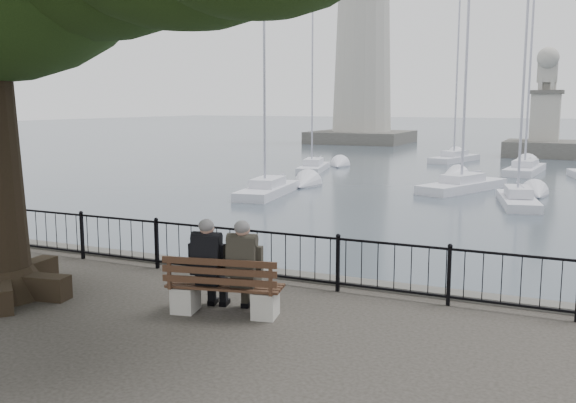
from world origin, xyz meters
The scene contains 13 objects.
harbor centered at (0.00, 3.00, -0.50)m, with size 260.00×260.00×1.20m.
railing centered at (0.00, 2.50, 0.56)m, with size 22.06×0.06×1.00m.
bench centered at (-0.22, 0.48, 0.35)m, with size 1.97×0.94×1.00m.
person_left centered at (-0.50, 0.53, 0.73)m, with size 0.55×0.84×1.58m.
person_right centered at (0.08, 0.65, 0.73)m, with size 0.55×0.84×1.58m.
lighthouse centered at (-18.00, 62.00, 12.41)m, with size 10.41×10.41×31.73m.
lion_monument centered at (2.00, 49.93, 1.28)m, with size 6.17×6.17×9.06m.
sailboat_a centered at (-8.88, 19.54, -0.67)m, with size 2.35×5.88×11.36m.
sailboat_b centered at (-0.51, 25.11, -0.66)m, with size 3.83×6.29×12.27m.
sailboat_c centered at (2.51, 21.24, -0.68)m, with size 2.37×5.14×10.22m.
sailboat_e centered at (-11.18, 30.98, -0.66)m, with size 2.54×5.36×11.21m.
sailboat_f centered at (1.71, 35.21, -0.63)m, with size 2.22×6.29×13.44m.
sailboat_h centered at (-3.91, 41.81, -0.62)m, with size 3.08×6.07×13.50m.
Camera 1 is at (4.90, -8.21, 3.40)m, focal length 40.00 mm.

